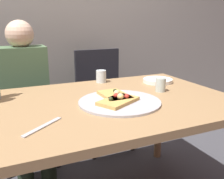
{
  "coord_description": "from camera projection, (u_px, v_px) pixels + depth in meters",
  "views": [
    {
      "loc": [
        -0.5,
        -1.23,
        1.16
      ],
      "look_at": [
        0.06,
        0.03,
        0.78
      ],
      "focal_mm": 40.06,
      "sensor_mm": 36.0,
      "label": 1
    }
  ],
  "objects": [
    {
      "name": "wine_glass",
      "position": [
        101.0,
        76.0,
        1.79
      ],
      "size": [
        0.07,
        0.07,
        0.09
      ],
      "primitive_type": "cylinder",
      "color": "silver",
      "rests_on": "dining_table"
    },
    {
      "name": "tumbler_far",
      "position": [
        161.0,
        85.0,
        1.56
      ],
      "size": [
        0.06,
        0.06,
        0.08
      ],
      "primitive_type": "cylinder",
      "color": "#B7C6BC",
      "rests_on": "dining_table"
    },
    {
      "name": "table_knife",
      "position": [
        43.0,
        127.0,
        1.04
      ],
      "size": [
        0.18,
        0.15,
        0.01
      ],
      "primitive_type": "cube",
      "rotation": [
        0.0,
        0.0,
        3.81
      ],
      "color": "#B7B7BC",
      "rests_on": "dining_table"
    },
    {
      "name": "pizza_slice_last",
      "position": [
        119.0,
        100.0,
        1.31
      ],
      "size": [
        0.26,
        0.22,
        0.05
      ],
      "color": "tan",
      "rests_on": "pizza_tray"
    },
    {
      "name": "guest_in_sweater",
      "position": [
        26.0,
        91.0,
        1.92
      ],
      "size": [
        0.36,
        0.56,
        1.17
      ],
      "rotation": [
        0.0,
        0.0,
        3.14
      ],
      "color": "#4C6B47",
      "rests_on": "ground_plane"
    },
    {
      "name": "dining_table",
      "position": [
        104.0,
        113.0,
        1.41
      ],
      "size": [
        1.48,
        0.96,
        0.73
      ],
      "color": "#99754C",
      "rests_on": "ground_plane"
    },
    {
      "name": "chair_right",
      "position": [
        102.0,
        92.0,
        2.36
      ],
      "size": [
        0.44,
        0.44,
        0.9
      ],
      "rotation": [
        0.0,
        0.0,
        3.14
      ],
      "color": "black",
      "rests_on": "ground_plane"
    },
    {
      "name": "back_wall",
      "position": [
        51.0,
        6.0,
        2.41
      ],
      "size": [
        6.0,
        0.1,
        2.6
      ],
      "primitive_type": "cube",
      "color": "gray",
      "rests_on": "ground_plane"
    },
    {
      "name": "pizza_slice_extra",
      "position": [
        115.0,
        95.0,
        1.4
      ],
      "size": [
        0.14,
        0.22,
        0.05
      ],
      "color": "tan",
      "rests_on": "pizza_tray"
    },
    {
      "name": "chair_left",
      "position": [
        26.0,
        101.0,
        2.09
      ],
      "size": [
        0.44,
        0.44,
        0.9
      ],
      "rotation": [
        0.0,
        0.0,
        3.14
      ],
      "color": "black",
      "rests_on": "ground_plane"
    },
    {
      "name": "plate_stack",
      "position": [
        158.0,
        81.0,
        1.8
      ],
      "size": [
        0.21,
        0.21,
        0.03
      ],
      "primitive_type": "cylinder",
      "color": "white",
      "rests_on": "dining_table"
    },
    {
      "name": "pizza_tray",
      "position": [
        120.0,
        102.0,
        1.35
      ],
      "size": [
        0.44,
        0.44,
        0.01
      ],
      "primitive_type": "cylinder",
      "color": "#ADADB2",
      "rests_on": "dining_table"
    }
  ]
}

